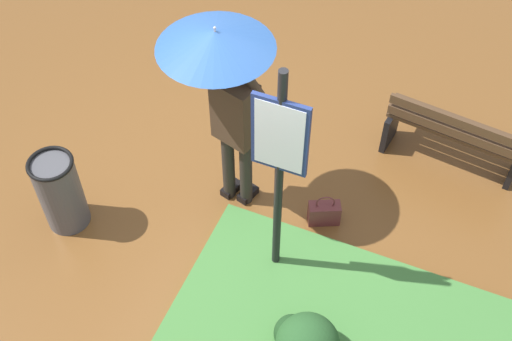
# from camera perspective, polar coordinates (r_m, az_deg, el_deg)

# --- Properties ---
(ground_plane) EXTENTS (18.00, 18.00, 0.00)m
(ground_plane) POSITION_cam_1_polar(r_m,az_deg,el_deg) (6.42, -3.27, -3.19)
(ground_plane) COLOR brown
(person_with_umbrella) EXTENTS (0.96, 0.96, 2.04)m
(person_with_umbrella) POSITION_cam_1_polar(r_m,az_deg,el_deg) (5.38, -2.75, 8.16)
(person_with_umbrella) COLOR #2D2823
(person_with_umbrella) RESTS_ON ground_plane
(info_sign_post) EXTENTS (0.44, 0.07, 2.30)m
(info_sign_post) POSITION_cam_1_polar(r_m,az_deg,el_deg) (4.89, 2.05, 1.02)
(info_sign_post) COLOR black
(info_sign_post) RESTS_ON ground_plane
(handbag) EXTENTS (0.33, 0.26, 0.37)m
(handbag) POSITION_cam_1_polar(r_m,az_deg,el_deg) (6.25, 5.96, -3.69)
(handbag) COLOR brown
(handbag) RESTS_ON ground_plane
(park_bench) EXTENTS (1.40, 0.53, 0.75)m
(park_bench) POSITION_cam_1_polar(r_m,az_deg,el_deg) (6.78, 16.98, 2.96)
(park_bench) COLOR black
(park_bench) RESTS_ON ground_plane
(trash_bin) EXTENTS (0.42, 0.42, 0.83)m
(trash_bin) POSITION_cam_1_polar(r_m,az_deg,el_deg) (6.26, -16.71, -1.81)
(trash_bin) COLOR #4C4C51
(trash_bin) RESTS_ON ground_plane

